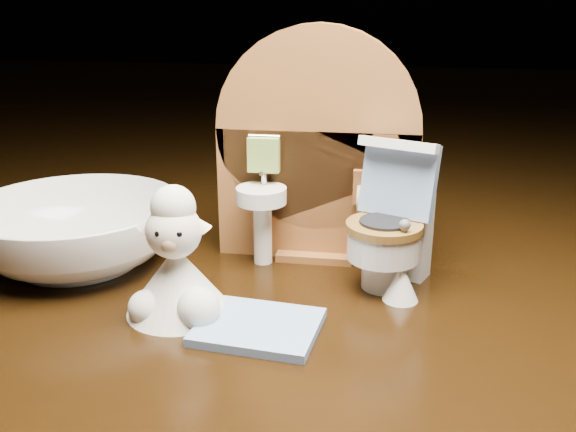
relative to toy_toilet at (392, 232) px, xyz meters
name	(u,v)px	position (x,y,z in m)	size (l,w,h in m)	color
backdrop_panel	(316,160)	(-0.05, 0.03, 0.03)	(0.13, 0.05, 0.15)	brown
toy_toilet	(392,232)	(0.00, 0.00, 0.00)	(0.05, 0.06, 0.09)	white
bath_mat	(258,327)	(-0.07, -0.07, -0.03)	(0.06, 0.05, 0.00)	#7B9BC9
toilet_brush	(401,279)	(0.01, -0.02, -0.02)	(0.02, 0.02, 0.05)	white
plush_lamb	(177,270)	(-0.11, -0.06, -0.01)	(0.06, 0.06, 0.07)	silver
ceramic_bowl	(76,233)	(-0.20, 0.00, -0.01)	(0.13, 0.13, 0.04)	white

